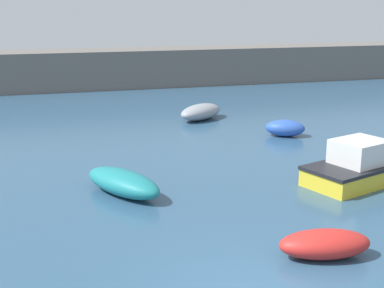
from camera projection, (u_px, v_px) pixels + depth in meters
harbor_breakwater at (91, 69)px, 40.19m from camera, size 58.25×3.98×2.82m
fishing_dinghy_green at (285, 128)px, 25.52m from camera, size 2.18×1.89×0.79m
dinghy_near_pier at (325, 244)px, 13.24m from camera, size 2.47×1.43×0.71m
cabin_cruiser_white at (363, 166)px, 18.93m from camera, size 5.08×3.32×1.55m
open_tender_yellow at (123, 183)px, 17.67m from camera, size 2.75×3.57×0.81m
rowboat_blue_near at (201, 112)px, 29.20m from camera, size 3.26×2.87×0.85m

